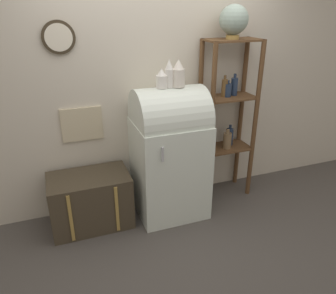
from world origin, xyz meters
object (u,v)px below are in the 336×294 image
object	(u,v)px
vase_center	(169,74)
vase_right	(178,74)
vase_left	(162,79)
suitcase_trunk	(91,200)
refrigerator	(169,151)
globe	(234,20)

from	to	relation	value
vase_center	vase_right	distance (m)	0.09
vase_left	vase_center	size ratio (longest dim) A/B	0.69
suitcase_trunk	vase_center	xyz separation A→B (m)	(0.82, -0.04, 1.21)
suitcase_trunk	vase_center	size ratio (longest dim) A/B	2.99
vase_left	vase_center	xyz separation A→B (m)	(0.07, 0.00, 0.04)
vase_center	vase_right	xyz separation A→B (m)	(0.09, -0.01, -0.00)
refrigerator	vase_center	world-z (taller)	vase_center
vase_center	vase_right	size ratio (longest dim) A/B	1.03
refrigerator	vase_center	xyz separation A→B (m)	(-0.01, -0.01, 0.78)
refrigerator	globe	bearing A→B (deg)	8.31
vase_left	vase_right	distance (m)	0.17
refrigerator	vase_right	xyz separation A→B (m)	(0.08, -0.01, 0.77)
refrigerator	vase_left	distance (m)	0.74
refrigerator	vase_left	size ratio (longest dim) A/B	7.60
vase_left	vase_right	bearing A→B (deg)	-2.74
globe	vase_right	size ratio (longest dim) A/B	1.26
suitcase_trunk	vase_right	xyz separation A→B (m)	(0.91, -0.05, 1.21)
refrigerator	globe	distance (m)	1.41
refrigerator	vase_right	size ratio (longest dim) A/B	5.36
refrigerator	vase_left	xyz separation A→B (m)	(-0.08, -0.01, 0.74)
refrigerator	vase_left	bearing A→B (deg)	-175.08
globe	vase_right	bearing A→B (deg)	-169.25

